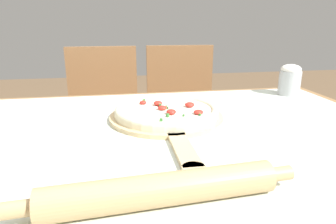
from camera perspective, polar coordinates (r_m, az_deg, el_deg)
dining_table at (r=0.85m, az=-1.26°, el=-10.51°), size 1.42×0.95×0.75m
towel_cloth at (r=0.81m, az=-1.30°, el=-4.05°), size 1.34×0.87×0.00m
pizza_peel at (r=0.89m, az=-0.07°, el=-1.34°), size 0.34×0.54×0.01m
pizza at (r=0.91m, az=-0.30°, el=0.25°), size 0.31×0.31×0.03m
rolling_pin at (r=0.50m, az=-1.26°, el=-14.59°), size 0.47×0.08×0.06m
chair_left at (r=1.68m, az=-12.04°, el=-1.12°), size 0.40×0.40×0.90m
chair_right at (r=1.71m, az=2.61°, el=-0.39°), size 0.42×0.42×0.90m
flour_cup at (r=1.29m, az=22.19°, el=5.76°), size 0.08×0.08×0.12m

